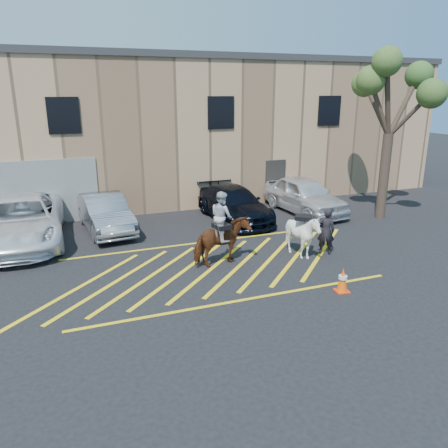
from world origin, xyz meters
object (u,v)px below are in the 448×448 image
object	(u,v)px
mounted_bay	(222,236)
car_blue_suv	(234,204)
car_white_suv	(304,195)
saddled_white	(303,235)
handler	(326,231)
traffic_cone	(343,280)
car_silver_sedan	(105,213)
car_white_pickup	(22,221)
tree	(393,88)

from	to	relation	value
mounted_bay	car_blue_suv	bearing A→B (deg)	63.48
car_white_suv	saddled_white	bearing A→B (deg)	-125.88
handler	saddled_white	size ratio (longest dim) A/B	0.86
traffic_cone	car_silver_sedan	bearing A→B (deg)	124.42
car_white_pickup	handler	world-z (taller)	car_white_pickup
car_silver_sedan	traffic_cone	size ratio (longest dim) A/B	6.27
handler	tree	world-z (taller)	tree
car_white_pickup	saddled_white	size ratio (longest dim) A/B	3.24
car_blue_suv	tree	distance (m)	8.35
saddled_white	traffic_cone	distance (m)	2.86
car_white_pickup	mounted_bay	world-z (taller)	mounted_bay
car_blue_suv	handler	xyz separation A→B (m)	(1.39, -5.18, 0.10)
car_white_pickup	car_blue_suv	bearing A→B (deg)	2.20
car_silver_sedan	saddled_white	size ratio (longest dim) A/B	2.34
handler	mounted_bay	xyz separation A→B (m)	(-3.81, 0.34, 0.18)
car_white_pickup	traffic_cone	world-z (taller)	car_white_pickup
car_white_pickup	mounted_bay	distance (m)	7.90
saddled_white	car_blue_suv	bearing A→B (deg)	94.92
car_blue_suv	mounted_bay	bearing A→B (deg)	-119.88
car_white_pickup	saddled_white	bearing A→B (deg)	-27.39
car_white_pickup	handler	bearing A→B (deg)	-25.07
tree	car_white_suv	bearing A→B (deg)	144.43
traffic_cone	car_white_suv	bearing A→B (deg)	66.53
car_silver_sedan	tree	bearing A→B (deg)	-17.59
car_blue_suv	handler	world-z (taller)	handler
handler	mounted_bay	world-z (taller)	mounted_bay
car_white_pickup	car_silver_sedan	world-z (taller)	car_white_pickup
car_white_suv	tree	size ratio (longest dim) A/B	0.68
car_white_pickup	car_white_suv	size ratio (longest dim) A/B	1.28
car_white_pickup	car_silver_sedan	size ratio (longest dim) A/B	1.38
car_white_suv	tree	world-z (taller)	tree
tree	saddled_white	bearing A→B (deg)	-152.38
traffic_cone	handler	bearing A→B (deg)	65.92
car_blue_suv	saddled_white	size ratio (longest dim) A/B	2.59
car_white_suv	saddled_white	xyz separation A→B (m)	(-3.14, -5.13, -0.03)
tree	car_silver_sedan	bearing A→B (deg)	168.47
car_white_pickup	traffic_cone	size ratio (longest dim) A/B	8.68
car_silver_sedan	saddled_white	world-z (taller)	saddled_white
car_white_pickup	car_silver_sedan	xyz separation A→B (m)	(3.10, 0.45, -0.13)
car_silver_sedan	traffic_cone	bearing A→B (deg)	-61.64
car_silver_sedan	handler	world-z (taller)	handler
car_blue_suv	traffic_cone	world-z (taller)	car_blue_suv
mounted_bay	tree	bearing A→B (deg)	17.51
car_blue_suv	mounted_bay	size ratio (longest dim) A/B	2.02
car_white_pickup	mounted_bay	xyz separation A→B (m)	(6.29, -4.78, 0.13)
car_white_pickup	car_blue_suv	world-z (taller)	car_white_pickup
tree	mounted_bay	bearing A→B (deg)	-162.49
car_blue_suv	tree	xyz separation A→B (m)	(6.40, -2.06, 4.96)
car_silver_sedan	handler	distance (m)	8.94
car_silver_sedan	mounted_bay	bearing A→B (deg)	-64.69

